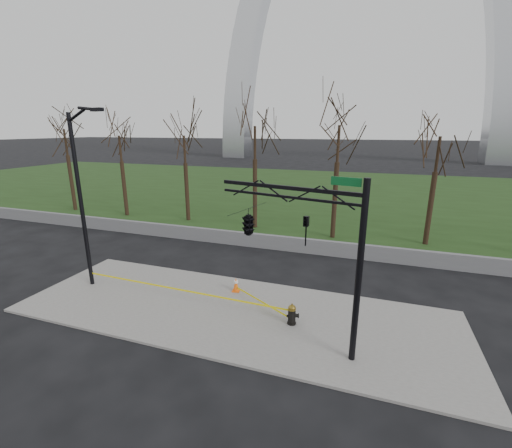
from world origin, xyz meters
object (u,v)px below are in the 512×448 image
(traffic_signal_mast, at_px, (267,225))
(traffic_cone, at_px, (236,284))
(fire_hydrant, at_px, (292,315))
(street_light, at_px, (82,190))

(traffic_signal_mast, bearing_deg, traffic_cone, 145.12)
(traffic_cone, height_order, traffic_signal_mast, traffic_signal_mast)
(fire_hydrant, xyz_separation_m, traffic_cone, (-3.06, 1.84, -0.06))
(traffic_cone, xyz_separation_m, traffic_signal_mast, (2.23, -2.48, 3.72))
(traffic_cone, relative_size, traffic_signal_mast, 0.11)
(fire_hydrant, relative_size, street_light, 0.10)
(fire_hydrant, height_order, street_light, street_light)
(street_light, relative_size, traffic_signal_mast, 1.37)
(traffic_cone, height_order, street_light, street_light)
(traffic_cone, distance_m, street_light, 8.06)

